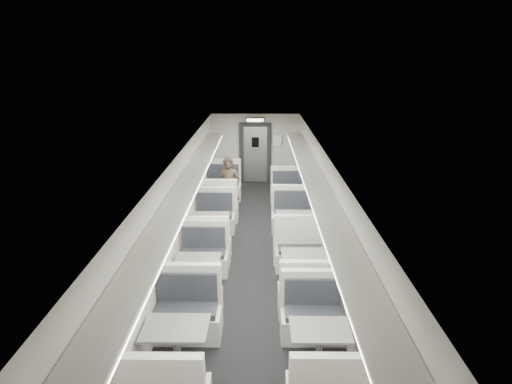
{
  "coord_description": "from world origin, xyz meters",
  "views": [
    {
      "loc": [
        0.15,
        -7.64,
        4.32
      ],
      "look_at": [
        0.07,
        1.3,
        1.22
      ],
      "focal_mm": 28.0,
      "sensor_mm": 36.0,
      "label": 1
    }
  ],
  "objects_px": {
    "booth_right_a": "(289,200)",
    "booth_left_d": "(177,349)",
    "booth_right_d": "(319,349)",
    "vestibule_door": "(255,153)",
    "booth_left_a": "(220,195)",
    "passenger": "(229,188)",
    "booth_right_b": "(295,229)",
    "booth_left_c": "(198,275)",
    "booth_left_b": "(211,230)",
    "booth_right_c": "(303,271)",
    "exit_sign": "(255,120)"
  },
  "relations": [
    {
      "from": "booth_left_c",
      "to": "booth_right_c",
      "type": "relative_size",
      "value": 0.98
    },
    {
      "from": "booth_left_c",
      "to": "booth_right_a",
      "type": "distance_m",
      "value": 4.6
    },
    {
      "from": "booth_left_a",
      "to": "booth_right_d",
      "type": "distance_m",
      "value": 6.67
    },
    {
      "from": "booth_left_d",
      "to": "booth_right_d",
      "type": "bearing_deg",
      "value": 1.34
    },
    {
      "from": "booth_right_a",
      "to": "booth_left_b",
      "type": "bearing_deg",
      "value": -133.48
    },
    {
      "from": "booth_right_b",
      "to": "passenger",
      "type": "distance_m",
      "value": 2.38
    },
    {
      "from": "vestibule_door",
      "to": "booth_right_b",
      "type": "bearing_deg",
      "value": -78.51
    },
    {
      "from": "booth_right_b",
      "to": "passenger",
      "type": "bearing_deg",
      "value": 136.31
    },
    {
      "from": "booth_right_c",
      "to": "booth_left_c",
      "type": "bearing_deg",
      "value": -174.91
    },
    {
      "from": "booth_left_a",
      "to": "booth_right_a",
      "type": "height_order",
      "value": "booth_left_a"
    },
    {
      "from": "passenger",
      "to": "booth_left_d",
      "type": "bearing_deg",
      "value": -79.98
    },
    {
      "from": "booth_left_d",
      "to": "vestibule_door",
      "type": "distance_m",
      "value": 9.09
    },
    {
      "from": "booth_left_c",
      "to": "booth_right_a",
      "type": "relative_size",
      "value": 1.0
    },
    {
      "from": "booth_left_c",
      "to": "booth_right_c",
      "type": "distance_m",
      "value": 2.01
    },
    {
      "from": "booth_right_d",
      "to": "passenger",
      "type": "xyz_separation_m",
      "value": [
        -1.68,
        5.65,
        0.51
      ]
    },
    {
      "from": "booth_left_c",
      "to": "booth_left_b",
      "type": "bearing_deg",
      "value": 90.0
    },
    {
      "from": "booth_left_b",
      "to": "booth_right_d",
      "type": "distance_m",
      "value": 4.47
    },
    {
      "from": "booth_left_a",
      "to": "exit_sign",
      "type": "height_order",
      "value": "exit_sign"
    },
    {
      "from": "booth_left_c",
      "to": "booth_left_d",
      "type": "height_order",
      "value": "booth_left_d"
    },
    {
      "from": "booth_right_b",
      "to": "booth_right_c",
      "type": "height_order",
      "value": "booth_right_b"
    },
    {
      "from": "booth_left_d",
      "to": "exit_sign",
      "type": "bearing_deg",
      "value": 83.31
    },
    {
      "from": "booth_left_a",
      "to": "booth_right_b",
      "type": "relative_size",
      "value": 1.05
    },
    {
      "from": "booth_right_a",
      "to": "booth_right_b",
      "type": "xyz_separation_m",
      "value": [
        0.0,
        -2.07,
        0.02
      ]
    },
    {
      "from": "booth_right_b",
      "to": "booth_right_d",
      "type": "bearing_deg",
      "value": -90.0
    },
    {
      "from": "booth_right_a",
      "to": "exit_sign",
      "type": "distance_m",
      "value": 3.2
    },
    {
      "from": "booth_left_d",
      "to": "booth_left_a",
      "type": "bearing_deg",
      "value": 90.0
    },
    {
      "from": "booth_right_c",
      "to": "exit_sign",
      "type": "distance_m",
      "value": 6.68
    },
    {
      "from": "booth_right_a",
      "to": "passenger",
      "type": "distance_m",
      "value": 1.82
    },
    {
      "from": "booth_left_a",
      "to": "vestibule_door",
      "type": "bearing_deg",
      "value": 68.9
    },
    {
      "from": "booth_left_b",
      "to": "booth_right_b",
      "type": "xyz_separation_m",
      "value": [
        2.0,
        0.04,
        0.01
      ]
    },
    {
      "from": "booth_right_d",
      "to": "vestibule_door",
      "type": "height_order",
      "value": "vestibule_door"
    },
    {
      "from": "booth_left_c",
      "to": "vestibule_door",
      "type": "relative_size",
      "value": 0.97
    },
    {
      "from": "booth_left_a",
      "to": "passenger",
      "type": "height_order",
      "value": "passenger"
    },
    {
      "from": "booth_left_a",
      "to": "passenger",
      "type": "relative_size",
      "value": 1.31
    },
    {
      "from": "booth_left_c",
      "to": "passenger",
      "type": "xyz_separation_m",
      "value": [
        0.32,
        3.68,
        0.51
      ]
    },
    {
      "from": "booth_right_d",
      "to": "booth_right_c",
      "type": "bearing_deg",
      "value": 90.0
    },
    {
      "from": "booth_right_b",
      "to": "vestibule_door",
      "type": "xyz_separation_m",
      "value": [
        -1.0,
        4.92,
        0.65
      ]
    },
    {
      "from": "booth_right_d",
      "to": "booth_right_a",
      "type": "bearing_deg",
      "value": 90.0
    },
    {
      "from": "booth_right_b",
      "to": "booth_left_b",
      "type": "bearing_deg",
      "value": -178.88
    },
    {
      "from": "booth_left_d",
      "to": "passenger",
      "type": "relative_size",
      "value": 1.26
    },
    {
      "from": "booth_left_a",
      "to": "booth_right_c",
      "type": "relative_size",
      "value": 1.1
    },
    {
      "from": "booth_left_a",
      "to": "booth_left_b",
      "type": "relative_size",
      "value": 1.09
    },
    {
      "from": "exit_sign",
      "to": "booth_left_d",
      "type": "bearing_deg",
      "value": -96.69
    },
    {
      "from": "booth_left_b",
      "to": "booth_left_d",
      "type": "bearing_deg",
      "value": -90.0
    },
    {
      "from": "booth_left_a",
      "to": "booth_left_c",
      "type": "relative_size",
      "value": 1.12
    },
    {
      "from": "booth_left_b",
      "to": "booth_right_a",
      "type": "height_order",
      "value": "booth_left_b"
    },
    {
      "from": "booth_right_a",
      "to": "booth_left_d",
      "type": "bearing_deg",
      "value": -107.99
    },
    {
      "from": "booth_right_b",
      "to": "booth_right_c",
      "type": "distance_m",
      "value": 1.89
    },
    {
      "from": "vestibule_door",
      "to": "booth_left_d",
      "type": "bearing_deg",
      "value": -96.34
    },
    {
      "from": "booth_right_a",
      "to": "vestibule_door",
      "type": "relative_size",
      "value": 0.98
    }
  ]
}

